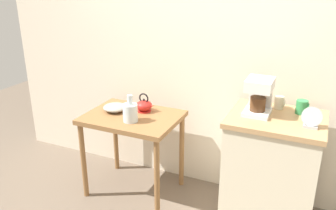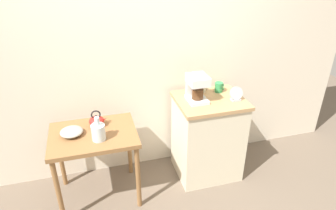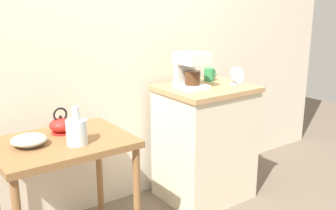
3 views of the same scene
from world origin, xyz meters
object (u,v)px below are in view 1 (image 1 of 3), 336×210
at_px(glass_carafe_vase, 130,112).
at_px(coffee_maker, 259,94).
at_px(table_clock, 312,119).
at_px(mug_tall_green, 302,107).
at_px(teakettle, 144,106).
at_px(bowl_stoneware, 115,107).
at_px(mug_small_cream, 279,103).

distance_m(glass_carafe_vase, coffee_maker, 1.00).
bearing_deg(table_clock, mug_tall_green, 108.09).
xyz_separation_m(teakettle, mug_tall_green, (1.24, 0.06, 0.16)).
bearing_deg(bowl_stoneware, mug_tall_green, 6.43).
distance_m(coffee_maker, mug_small_cream, 0.22).
height_order(coffee_maker, mug_small_cream, coffee_maker).
bearing_deg(coffee_maker, bowl_stoneware, -177.46).
bearing_deg(coffee_maker, teakettle, 177.09).
distance_m(bowl_stoneware, table_clock, 1.56).
relative_size(mug_tall_green, mug_small_cream, 1.10).
relative_size(teakettle, mug_tall_green, 1.71).
distance_m(glass_carafe_vase, mug_small_cream, 1.14).
bearing_deg(mug_small_cream, bowl_stoneware, -171.01).
xyz_separation_m(teakettle, mug_small_cream, (1.08, 0.11, 0.16)).
height_order(bowl_stoneware, coffee_maker, coffee_maker).
distance_m(teakettle, coffee_maker, 0.99).
bearing_deg(mug_tall_green, coffee_maker, -158.60).
relative_size(teakettle, glass_carafe_vase, 0.78).
distance_m(bowl_stoneware, teakettle, 0.25).
bearing_deg(mug_small_cream, mug_tall_green, -14.35).
relative_size(mug_tall_green, table_clock, 0.71).
height_order(teakettle, mug_small_cream, mug_small_cream).
relative_size(teakettle, coffee_maker, 0.66).
distance_m(coffee_maker, table_clock, 0.39).
relative_size(bowl_stoneware, mug_small_cream, 2.20).
bearing_deg(teakettle, mug_small_cream, 5.60).
xyz_separation_m(bowl_stoneware, table_clock, (1.55, -0.06, 0.19)).
xyz_separation_m(teakettle, coffee_maker, (0.96, -0.05, 0.25)).
height_order(mug_small_cream, table_clock, table_clock).
bearing_deg(glass_carafe_vase, bowl_stoneware, 149.97).
bearing_deg(mug_small_cream, teakettle, -174.40).
bearing_deg(glass_carafe_vase, coffee_maker, 10.92).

